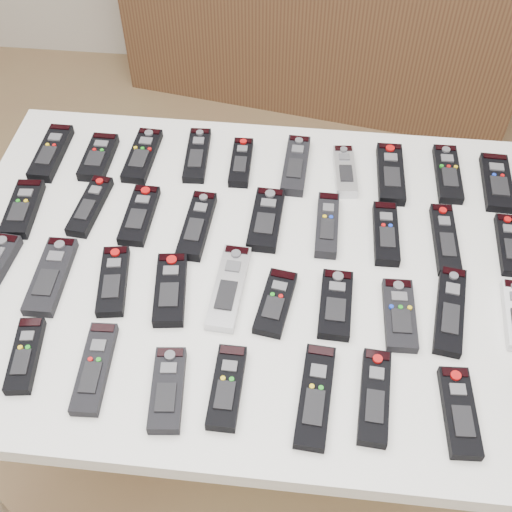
# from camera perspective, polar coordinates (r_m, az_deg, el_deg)

# --- Properties ---
(ground) EXTENTS (4.00, 4.00, 0.00)m
(ground) POSITION_cam_1_polar(r_m,az_deg,el_deg) (1.92, 0.06, -17.73)
(ground) COLOR #956C4C
(ground) RESTS_ON ground
(table) EXTENTS (1.25, 0.88, 0.78)m
(table) POSITION_cam_1_polar(r_m,az_deg,el_deg) (1.34, 0.00, -2.16)
(table) COLOR white
(table) RESTS_ON ground
(sideboard) EXTENTS (1.71, 0.65, 0.83)m
(sideboard) POSITION_cam_1_polar(r_m,az_deg,el_deg) (2.86, 5.92, 21.05)
(sideboard) COLOR #492D1D
(sideboard) RESTS_ON ground
(remote_0) EXTENTS (0.05, 0.18, 0.02)m
(remote_0) POSITION_cam_1_polar(r_m,az_deg,el_deg) (1.59, -17.75, 8.75)
(remote_0) COLOR black
(remote_0) RESTS_ON table
(remote_1) EXTENTS (0.06, 0.15, 0.02)m
(remote_1) POSITION_cam_1_polar(r_m,az_deg,el_deg) (1.55, -13.83, 8.53)
(remote_1) COLOR black
(remote_1) RESTS_ON table
(remote_2) EXTENTS (0.06, 0.18, 0.02)m
(remote_2) POSITION_cam_1_polar(r_m,az_deg,el_deg) (1.53, -10.07, 8.80)
(remote_2) COLOR black
(remote_2) RESTS_ON table
(remote_3) EXTENTS (0.06, 0.18, 0.02)m
(remote_3) POSITION_cam_1_polar(r_m,az_deg,el_deg) (1.52, -5.26, 8.92)
(remote_3) COLOR black
(remote_3) RESTS_ON table
(remote_4) EXTENTS (0.05, 0.15, 0.02)m
(remote_4) POSITION_cam_1_polar(r_m,az_deg,el_deg) (1.49, -1.34, 8.33)
(remote_4) COLOR black
(remote_4) RESTS_ON table
(remote_5) EXTENTS (0.06, 0.19, 0.02)m
(remote_5) POSITION_cam_1_polar(r_m,az_deg,el_deg) (1.48, 3.54, 8.07)
(remote_5) COLOR black
(remote_5) RESTS_ON table
(remote_6) EXTENTS (0.06, 0.16, 0.02)m
(remote_6) POSITION_cam_1_polar(r_m,az_deg,el_deg) (1.48, 7.90, 7.47)
(remote_6) COLOR #B7B7BC
(remote_6) RESTS_ON table
(remote_7) EXTENTS (0.06, 0.19, 0.02)m
(remote_7) POSITION_cam_1_polar(r_m,az_deg,el_deg) (1.49, 11.87, 7.18)
(remote_7) COLOR black
(remote_7) RESTS_ON table
(remote_8) EXTENTS (0.05, 0.18, 0.02)m
(remote_8) POSITION_cam_1_polar(r_m,az_deg,el_deg) (1.52, 16.67, 7.03)
(remote_8) COLOR black
(remote_8) RESTS_ON table
(remote_9) EXTENTS (0.07, 0.18, 0.02)m
(remote_9) POSITION_cam_1_polar(r_m,az_deg,el_deg) (1.54, 20.63, 6.15)
(remote_9) COLOR black
(remote_9) RESTS_ON table
(remote_10) EXTENTS (0.07, 0.16, 0.02)m
(remote_10) POSITION_cam_1_polar(r_m,az_deg,el_deg) (1.47, -20.01, 3.98)
(remote_10) COLOR black
(remote_10) RESTS_ON table
(remote_11) EXTENTS (0.06, 0.17, 0.02)m
(remote_11) POSITION_cam_1_polar(r_m,az_deg,el_deg) (1.43, -14.53, 4.33)
(remote_11) COLOR black
(remote_11) RESTS_ON table
(remote_12) EXTENTS (0.06, 0.16, 0.02)m
(remote_12) POSITION_cam_1_polar(r_m,az_deg,el_deg) (1.39, -10.32, 3.60)
(remote_12) COLOR black
(remote_12) RESTS_ON table
(remote_13) EXTENTS (0.06, 0.18, 0.02)m
(remote_13) POSITION_cam_1_polar(r_m,az_deg,el_deg) (1.35, -5.26, 2.74)
(remote_13) COLOR black
(remote_13) RESTS_ON table
(remote_14) EXTENTS (0.07, 0.17, 0.02)m
(remote_14) POSITION_cam_1_polar(r_m,az_deg,el_deg) (1.36, 0.90, 3.27)
(remote_14) COLOR black
(remote_14) RESTS_ON table
(remote_15) EXTENTS (0.05, 0.17, 0.02)m
(remote_15) POSITION_cam_1_polar(r_m,az_deg,el_deg) (1.35, 6.34, 2.77)
(remote_15) COLOR black
(remote_15) RESTS_ON table
(remote_16) EXTENTS (0.05, 0.16, 0.02)m
(remote_16) POSITION_cam_1_polar(r_m,az_deg,el_deg) (1.36, 11.47, 1.98)
(remote_16) COLOR black
(remote_16) RESTS_ON table
(remote_17) EXTENTS (0.05, 0.19, 0.02)m
(remote_17) POSITION_cam_1_polar(r_m,az_deg,el_deg) (1.38, 16.46, 1.44)
(remote_17) COLOR black
(remote_17) RESTS_ON table
(remote_18) EXTENTS (0.05, 0.16, 0.02)m
(remote_18) POSITION_cam_1_polar(r_m,az_deg,el_deg) (1.41, 21.57, 0.94)
(remote_18) COLOR black
(remote_18) RESTS_ON table
(remote_20) EXTENTS (0.06, 0.19, 0.02)m
(remote_20) POSITION_cam_1_polar(r_m,az_deg,el_deg) (1.32, -17.76, -1.69)
(remote_20) COLOR black
(remote_20) RESTS_ON table
(remote_21) EXTENTS (0.08, 0.17, 0.02)m
(remote_21) POSITION_cam_1_polar(r_m,az_deg,el_deg) (1.28, -12.57, -2.17)
(remote_21) COLOR black
(remote_21) RESTS_ON table
(remote_22) EXTENTS (0.08, 0.17, 0.02)m
(remote_22) POSITION_cam_1_polar(r_m,az_deg,el_deg) (1.25, -7.62, -2.95)
(remote_22) COLOR black
(remote_22) RESTS_ON table
(remote_23) EXTENTS (0.07, 0.20, 0.02)m
(remote_23) POSITION_cam_1_polar(r_m,az_deg,el_deg) (1.24, -2.42, -2.78)
(remote_23) COLOR #B7B7BC
(remote_23) RESTS_ON table
(remote_24) EXTENTS (0.08, 0.15, 0.02)m
(remote_24) POSITION_cam_1_polar(r_m,az_deg,el_deg) (1.22, 1.75, -4.16)
(remote_24) COLOR black
(remote_24) RESTS_ON table
(remote_25) EXTENTS (0.06, 0.15, 0.02)m
(remote_25) POSITION_cam_1_polar(r_m,az_deg,el_deg) (1.22, 7.09, -4.29)
(remote_25) COLOR black
(remote_25) RESTS_ON table
(remote_26) EXTENTS (0.06, 0.16, 0.02)m
(remote_26) POSITION_cam_1_polar(r_m,az_deg,el_deg) (1.23, 12.64, -5.12)
(remote_26) COLOR black
(remote_26) RESTS_ON table
(remote_27) EXTENTS (0.08, 0.20, 0.02)m
(remote_27) POSITION_cam_1_polar(r_m,az_deg,el_deg) (1.26, 16.86, -4.64)
(remote_27) COLOR black
(remote_27) RESTS_ON table
(remote_30) EXTENTS (0.06, 0.15, 0.02)m
(remote_30) POSITION_cam_1_polar(r_m,az_deg,el_deg) (1.22, -19.82, -8.29)
(remote_30) COLOR black
(remote_30) RESTS_ON table
(remote_31) EXTENTS (0.06, 0.18, 0.02)m
(remote_31) POSITION_cam_1_polar(r_m,az_deg,el_deg) (1.18, -14.15, -9.62)
(remote_31) COLOR black
(remote_31) RESTS_ON table
(remote_32) EXTENTS (0.07, 0.16, 0.02)m
(remote_32) POSITION_cam_1_polar(r_m,az_deg,el_deg) (1.13, -7.87, -11.67)
(remote_32) COLOR black
(remote_32) RESTS_ON table
(remote_33) EXTENTS (0.05, 0.16, 0.02)m
(remote_33) POSITION_cam_1_polar(r_m,az_deg,el_deg) (1.12, -2.60, -11.56)
(remote_33) COLOR black
(remote_33) RESTS_ON table
(remote_34) EXTENTS (0.06, 0.19, 0.02)m
(remote_34) POSITION_cam_1_polar(r_m,az_deg,el_deg) (1.12, 5.28, -12.29)
(remote_34) COLOR black
(remote_34) RESTS_ON table
(remote_35) EXTENTS (0.06, 0.18, 0.02)m
(remote_35) POSITION_cam_1_polar(r_m,az_deg,el_deg) (1.13, 10.49, -12.20)
(remote_35) COLOR black
(remote_35) RESTS_ON table
(remote_36) EXTENTS (0.06, 0.16, 0.02)m
(remote_36) POSITION_cam_1_polar(r_m,az_deg,el_deg) (1.15, 17.63, -13.07)
(remote_36) COLOR black
(remote_36) RESTS_ON table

